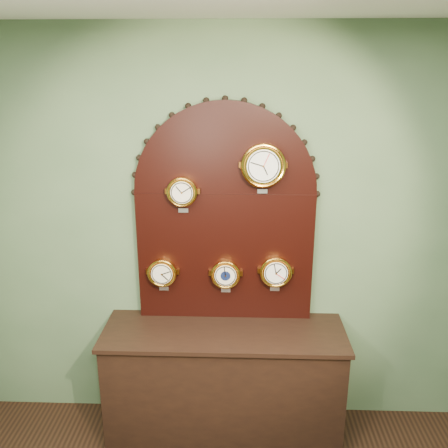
{
  "coord_description": "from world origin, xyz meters",
  "views": [
    {
      "loc": [
        0.1,
        -0.63,
        2.5
      ],
      "look_at": [
        0.0,
        2.25,
        1.58
      ],
      "focal_mm": 38.49,
      "sensor_mm": 36.0,
      "label": 1
    }
  ],
  "objects_px": {
    "display_board": "(225,208)",
    "hygrometer": "(162,272)",
    "arabic_clock": "(263,165)",
    "shop_counter": "(224,385)",
    "barometer": "(226,274)",
    "roman_clock": "(182,192)",
    "tide_clock": "(276,272)"
  },
  "relations": [
    {
      "from": "barometer",
      "to": "arabic_clock",
      "type": "bearing_deg",
      "value": -0.44
    },
    {
      "from": "hygrometer",
      "to": "tide_clock",
      "type": "relative_size",
      "value": 0.94
    },
    {
      "from": "display_board",
      "to": "tide_clock",
      "type": "distance_m",
      "value": 0.55
    },
    {
      "from": "shop_counter",
      "to": "tide_clock",
      "type": "xyz_separation_m",
      "value": [
        0.35,
        0.15,
        0.8
      ]
    },
    {
      "from": "roman_clock",
      "to": "arabic_clock",
      "type": "distance_m",
      "value": 0.55
    },
    {
      "from": "arabic_clock",
      "to": "hygrometer",
      "type": "relative_size",
      "value": 1.33
    },
    {
      "from": "arabic_clock",
      "to": "hygrometer",
      "type": "height_order",
      "value": "arabic_clock"
    },
    {
      "from": "arabic_clock",
      "to": "hygrometer",
      "type": "bearing_deg",
      "value": 179.82
    },
    {
      "from": "arabic_clock",
      "to": "tide_clock",
      "type": "relative_size",
      "value": 1.25
    },
    {
      "from": "roman_clock",
      "to": "barometer",
      "type": "relative_size",
      "value": 0.98
    },
    {
      "from": "shop_counter",
      "to": "barometer",
      "type": "distance_m",
      "value": 0.79
    },
    {
      "from": "shop_counter",
      "to": "roman_clock",
      "type": "xyz_separation_m",
      "value": [
        -0.28,
        0.15,
        1.35
      ]
    },
    {
      "from": "hygrometer",
      "to": "barometer",
      "type": "bearing_deg",
      "value": -0.04
    },
    {
      "from": "display_board",
      "to": "hygrometer",
      "type": "distance_m",
      "value": 0.62
    },
    {
      "from": "roman_clock",
      "to": "arabic_clock",
      "type": "relative_size",
      "value": 0.75
    },
    {
      "from": "display_board",
      "to": "tide_clock",
      "type": "bearing_deg",
      "value": -10.83
    },
    {
      "from": "shop_counter",
      "to": "arabic_clock",
      "type": "bearing_deg",
      "value": 31.91
    },
    {
      "from": "roman_clock",
      "to": "display_board",
      "type": "bearing_deg",
      "value": 13.41
    },
    {
      "from": "roman_clock",
      "to": "barometer",
      "type": "xyz_separation_m",
      "value": [
        0.28,
        -0.0,
        -0.58
      ]
    },
    {
      "from": "roman_clock",
      "to": "tide_clock",
      "type": "height_order",
      "value": "roman_clock"
    },
    {
      "from": "arabic_clock",
      "to": "roman_clock",
      "type": "bearing_deg",
      "value": 179.77
    },
    {
      "from": "arabic_clock",
      "to": "shop_counter",
      "type": "bearing_deg",
      "value": -148.09
    },
    {
      "from": "roman_clock",
      "to": "barometer",
      "type": "height_order",
      "value": "roman_clock"
    },
    {
      "from": "arabic_clock",
      "to": "tide_clock",
      "type": "height_order",
      "value": "arabic_clock"
    },
    {
      "from": "display_board",
      "to": "hygrometer",
      "type": "height_order",
      "value": "display_board"
    },
    {
      "from": "display_board",
      "to": "roman_clock",
      "type": "xyz_separation_m",
      "value": [
        -0.28,
        -0.07,
        0.13
      ]
    },
    {
      "from": "hygrometer",
      "to": "barometer",
      "type": "relative_size",
      "value": 0.99
    },
    {
      "from": "roman_clock",
      "to": "shop_counter",
      "type": "bearing_deg",
      "value": -29.18
    },
    {
      "from": "shop_counter",
      "to": "arabic_clock",
      "type": "distance_m",
      "value": 1.56
    },
    {
      "from": "shop_counter",
      "to": "barometer",
      "type": "xyz_separation_m",
      "value": [
        0.01,
        0.15,
        0.78
      ]
    },
    {
      "from": "roman_clock",
      "to": "barometer",
      "type": "bearing_deg",
      "value": -0.06
    },
    {
      "from": "arabic_clock",
      "to": "hygrometer",
      "type": "distance_m",
      "value": 1.0
    }
  ]
}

